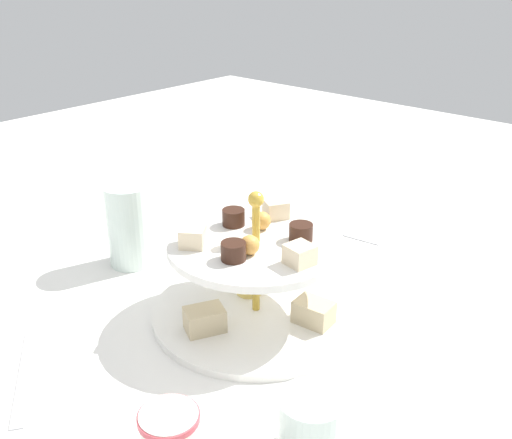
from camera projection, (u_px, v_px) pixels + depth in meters
ground_plane at (256, 315)px, 0.79m from camera, size 2.40×2.40×0.00m
tiered_serving_stand at (256, 281)px, 0.77m from camera, size 0.27×0.27×0.18m
water_glass_tall_right at (129, 225)px, 0.90m from camera, size 0.07×0.07×0.13m
water_glass_short_left at (311, 426)px, 0.56m from camera, size 0.06×0.06×0.07m
teacup_with_saucer at (170, 436)px, 0.56m from camera, size 0.09×0.09×0.05m
butter_knife_left at (334, 231)px, 1.02m from camera, size 0.17×0.03×0.00m
butter_knife_right at (24, 376)px, 0.67m from camera, size 0.15×0.11×0.00m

